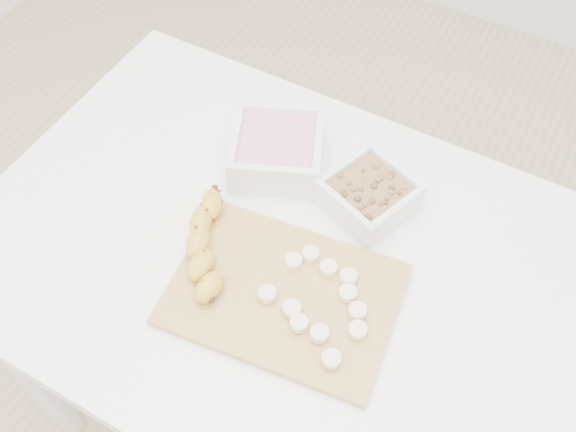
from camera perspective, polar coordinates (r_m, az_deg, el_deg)
The scene contains 7 objects.
ground at distance 1.71m, azimuth -0.51°, elevation -16.75°, with size 3.50×3.50×0.00m, color #C6AD89.
table at distance 1.11m, azimuth -0.76°, elevation -5.80°, with size 1.00×0.70×0.75m.
bowl_yogurt at distance 1.10m, azimuth -0.98°, elevation 5.90°, with size 0.20×0.20×0.07m.
bowl_granola at distance 1.06m, azimuth 7.22°, elevation 1.89°, with size 0.16×0.16×0.06m.
cutting_board at distance 0.98m, azimuth -0.37°, elevation -6.98°, with size 0.34×0.24×0.01m, color tan.
banana at distance 1.00m, azimuth -7.28°, elevation -2.70°, with size 0.05×0.20×0.03m, color gold, non-canonical shape.
banana_slices at distance 0.95m, azimuth 2.95°, elevation -7.47°, with size 0.17×0.17×0.02m.
Camera 1 is at (0.28, -0.47, 1.61)m, focal length 40.00 mm.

